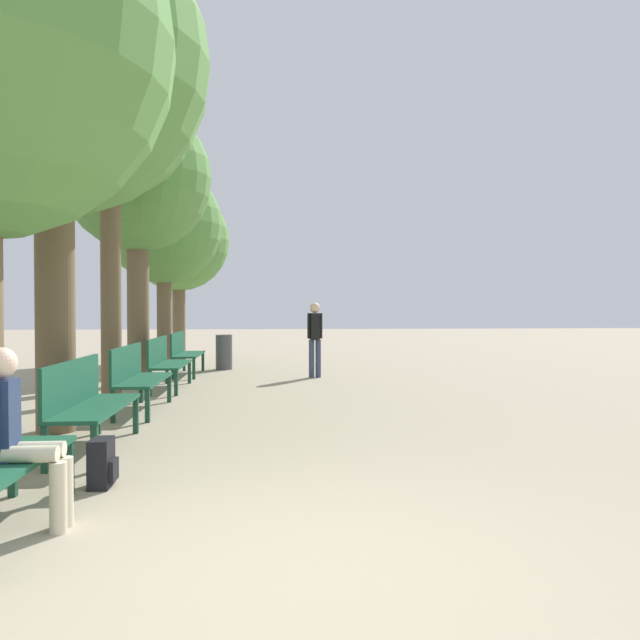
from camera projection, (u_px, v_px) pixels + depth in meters
name	position (u px, v px, depth m)	size (l,w,h in m)	color
ground_plane	(277.00, 577.00, 3.50)	(80.00, 80.00, 0.00)	tan
bench_row_1	(86.00, 398.00, 6.56)	(0.53, 1.85, 0.96)	#195138
bench_row_2	(136.00, 374.00, 9.03)	(0.53, 1.85, 0.96)	#195138
bench_row_3	(165.00, 359.00, 11.49)	(0.53, 1.85, 0.96)	#195138
bench_row_4	(184.00, 350.00, 13.95)	(0.53, 1.85, 0.96)	#195138
tree_row_1	(53.00, 62.00, 7.50)	(3.75, 3.75, 6.39)	brown
tree_row_2	(110.00, 118.00, 10.14)	(2.69, 2.69, 6.01)	brown
tree_row_3	(137.00, 181.00, 12.24)	(2.89, 2.89, 5.50)	brown
tree_row_4	(164.00, 227.00, 15.26)	(2.85, 2.85, 4.95)	brown
tree_row_5	(179.00, 242.00, 17.69)	(2.86, 2.86, 4.84)	brown
person_seated	(19.00, 432.00, 4.21)	(0.55, 0.31, 1.25)	beige
backpack	(102.00, 463.00, 5.24)	(0.21, 0.28, 0.41)	black
pedestrian_near	(315.00, 335.00, 13.43)	(0.33, 0.23, 1.61)	#384260
trash_bin	(224.00, 352.00, 15.19)	(0.40, 0.40, 0.85)	#4C4C51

